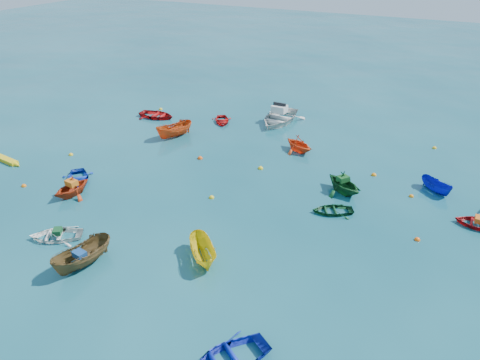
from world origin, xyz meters
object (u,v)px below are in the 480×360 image
at_px(dinghy_blue_sw, 79,181).
at_px(motorboat_white, 279,122).
at_px(kayak_yellow, 5,161).
at_px(dinghy_white_near, 57,238).

xyz_separation_m(dinghy_blue_sw, motorboat_white, (7.72, 16.14, 0.00)).
height_order(dinghy_blue_sw, motorboat_white, motorboat_white).
xyz_separation_m(dinghy_blue_sw, kayak_yellow, (-7.09, 0.02, 0.00)).
bearing_deg(motorboat_white, dinghy_blue_sw, -113.56).
relative_size(dinghy_blue_sw, motorboat_white, 0.57).
xyz_separation_m(dinghy_blue_sw, dinghy_white_near, (3.62, -5.45, 0.00)).
distance_m(dinghy_blue_sw, motorboat_white, 17.89).
relative_size(dinghy_white_near, motorboat_white, 0.55).
bearing_deg(dinghy_blue_sw, kayak_yellow, 133.99).
relative_size(dinghy_blue_sw, dinghy_white_near, 1.03).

